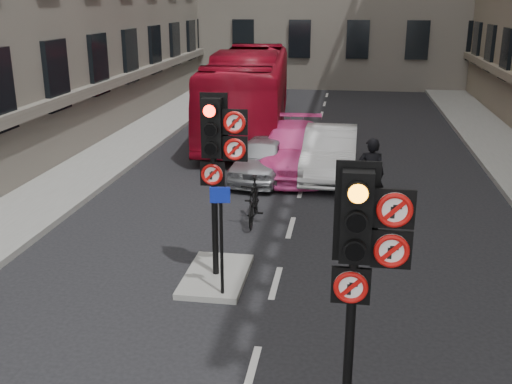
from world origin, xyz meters
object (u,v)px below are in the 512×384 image
(car_white, at_px, (330,152))
(bus_red, at_px, (249,92))
(car_pink, at_px, (293,149))
(signal_near, at_px, (362,246))
(car_silver, at_px, (263,158))
(signal_far, at_px, (218,147))
(motorcycle, at_px, (254,200))
(info_sign, at_px, (221,226))
(motorcyclist, at_px, (371,174))

(car_white, distance_m, bus_red, 6.98)
(car_white, distance_m, car_pink, 1.25)
(bus_red, bearing_deg, signal_near, -80.86)
(car_silver, xyz_separation_m, car_pink, (0.82, 0.92, 0.10))
(signal_far, height_order, car_pink, signal_far)
(car_white, relative_size, bus_red, 0.38)
(motorcycle, relative_size, info_sign, 0.89)
(signal_near, relative_size, car_white, 0.78)
(signal_near, distance_m, signal_far, 4.77)
(signal_far, xyz_separation_m, info_sign, (0.21, -0.81, -1.24))
(signal_near, relative_size, motorcycle, 1.92)
(car_silver, height_order, bus_red, bus_red)
(motorcyclist, bearing_deg, car_pink, -53.51)
(car_silver, bearing_deg, car_white, 21.73)
(motorcyclist, bearing_deg, info_sign, 64.08)
(car_pink, bearing_deg, info_sign, -94.90)
(bus_red, relative_size, motorcycle, 6.46)
(bus_red, xyz_separation_m, motorcycle, (1.85, -10.31, -1.11))
(car_silver, distance_m, info_sign, 7.94)
(bus_red, relative_size, motorcyclist, 6.20)
(car_silver, bearing_deg, bus_red, 108.58)
(signal_far, xyz_separation_m, car_pink, (0.66, 8.00, -1.96))
(motorcyclist, bearing_deg, signal_near, 88.42)
(car_pink, bearing_deg, motorcycle, -98.22)
(car_silver, height_order, motorcycle, car_silver)
(car_silver, distance_m, motorcyclist, 4.00)
(signal_far, bearing_deg, car_white, 76.32)
(car_pink, distance_m, bus_red, 6.15)
(motorcyclist, bearing_deg, bus_red, -60.99)
(signal_far, relative_size, car_white, 0.78)
(car_silver, bearing_deg, signal_far, -83.40)
(info_sign, bearing_deg, bus_red, 89.32)
(signal_far, xyz_separation_m, motorcycle, (0.15, 3.29, -2.14))
(bus_red, bearing_deg, info_sign, -87.02)
(car_white, bearing_deg, info_sign, -100.26)
(signal_near, height_order, bus_red, signal_near)
(motorcyclist, bearing_deg, signal_far, 58.30)
(signal_near, distance_m, info_sign, 4.14)
(signal_near, bearing_deg, info_sign, 126.80)
(car_white, relative_size, car_pink, 0.89)
(motorcyclist, relative_size, info_sign, 0.93)
(car_white, xyz_separation_m, motorcycle, (-1.72, -4.38, -0.20))
(signal_near, distance_m, car_pink, 12.29)
(signal_near, distance_m, motorcycle, 7.95)
(signal_far, bearing_deg, car_pink, 85.28)
(motorcycle, bearing_deg, info_sign, -92.27)
(bus_red, bearing_deg, car_silver, -81.31)
(signal_near, bearing_deg, signal_far, 123.02)
(car_silver, relative_size, bus_red, 0.32)
(car_white, distance_m, motorcyclist, 3.23)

